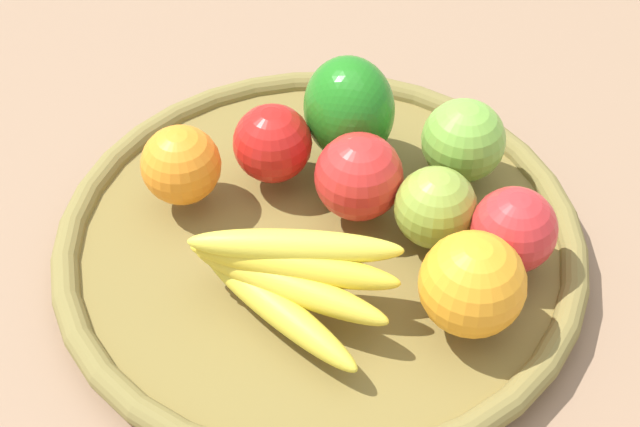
{
  "coord_description": "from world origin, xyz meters",
  "views": [
    {
      "loc": [
        -0.55,
        0.07,
        0.63
      ],
      "look_at": [
        0.0,
        0.0,
        0.05
      ],
      "focal_mm": 52.85,
      "sensor_mm": 36.0,
      "label": 1
    }
  ],
  "objects_px": {
    "apple_4": "(273,143)",
    "bell_pepper": "(349,109)",
    "apple_2": "(435,207)",
    "orange_0": "(181,165)",
    "orange_1": "(472,284)",
    "apple_1": "(514,230)",
    "banana_bunch": "(289,276)",
    "apple_0": "(359,177)",
    "apple_3": "(463,140)"
  },
  "relations": [
    {
      "from": "bell_pepper",
      "to": "apple_3",
      "type": "distance_m",
      "value": 0.11
    },
    {
      "from": "apple_1",
      "to": "apple_3",
      "type": "bearing_deg",
      "value": 8.53
    },
    {
      "from": "apple_4",
      "to": "bell_pepper",
      "type": "relative_size",
      "value": 0.7
    },
    {
      "from": "banana_bunch",
      "to": "apple_2",
      "type": "relative_size",
      "value": 2.48
    },
    {
      "from": "banana_bunch",
      "to": "apple_3",
      "type": "xyz_separation_m",
      "value": [
        0.13,
        -0.17,
        0.01
      ]
    },
    {
      "from": "banana_bunch",
      "to": "orange_1",
      "type": "xyz_separation_m",
      "value": [
        -0.03,
        -0.14,
        0.01
      ]
    },
    {
      "from": "apple_0",
      "to": "orange_0",
      "type": "bearing_deg",
      "value": 76.34
    },
    {
      "from": "banana_bunch",
      "to": "apple_0",
      "type": "bearing_deg",
      "value": -35.65
    },
    {
      "from": "orange_1",
      "to": "apple_1",
      "type": "bearing_deg",
      "value": -40.54
    },
    {
      "from": "apple_2",
      "to": "bell_pepper",
      "type": "bearing_deg",
      "value": 25.69
    },
    {
      "from": "orange_1",
      "to": "orange_0",
      "type": "bearing_deg",
      "value": 52.42
    },
    {
      "from": "apple_1",
      "to": "orange_0",
      "type": "xyz_separation_m",
      "value": [
        0.11,
        0.27,
        -0.0
      ]
    },
    {
      "from": "banana_bunch",
      "to": "apple_3",
      "type": "bearing_deg",
      "value": -51.85
    },
    {
      "from": "orange_0",
      "to": "apple_0",
      "type": "bearing_deg",
      "value": -103.66
    },
    {
      "from": "apple_0",
      "to": "orange_1",
      "type": "bearing_deg",
      "value": -152.83
    },
    {
      "from": "orange_1",
      "to": "orange_0",
      "type": "height_order",
      "value": "orange_1"
    },
    {
      "from": "apple_1",
      "to": "orange_1",
      "type": "bearing_deg",
      "value": 139.46
    },
    {
      "from": "orange_1",
      "to": "apple_1",
      "type": "distance_m",
      "value": 0.08
    },
    {
      "from": "apple_4",
      "to": "orange_1",
      "type": "relative_size",
      "value": 0.86
    },
    {
      "from": "apple_4",
      "to": "bell_pepper",
      "type": "distance_m",
      "value": 0.08
    },
    {
      "from": "banana_bunch",
      "to": "bell_pepper",
      "type": "bearing_deg",
      "value": -22.58
    },
    {
      "from": "orange_1",
      "to": "apple_3",
      "type": "bearing_deg",
      "value": -10.89
    },
    {
      "from": "bell_pepper",
      "to": "apple_4",
      "type": "bearing_deg",
      "value": -96.23
    },
    {
      "from": "apple_1",
      "to": "apple_2",
      "type": "xyz_separation_m",
      "value": [
        0.03,
        0.06,
        -0.0
      ]
    },
    {
      "from": "bell_pepper",
      "to": "apple_2",
      "type": "relative_size",
      "value": 1.45
    },
    {
      "from": "orange_1",
      "to": "bell_pepper",
      "type": "distance_m",
      "value": 0.22
    },
    {
      "from": "bell_pepper",
      "to": "apple_2",
      "type": "xyz_separation_m",
      "value": [
        -0.12,
        -0.06,
        -0.02
      ]
    },
    {
      "from": "apple_4",
      "to": "apple_3",
      "type": "relative_size",
      "value": 0.94
    },
    {
      "from": "apple_3",
      "to": "apple_2",
      "type": "relative_size",
      "value": 1.08
    },
    {
      "from": "apple_4",
      "to": "orange_0",
      "type": "relative_size",
      "value": 1.01
    },
    {
      "from": "apple_4",
      "to": "bell_pepper",
      "type": "xyz_separation_m",
      "value": [
        0.02,
        -0.07,
        0.01
      ]
    },
    {
      "from": "apple_0",
      "to": "apple_2",
      "type": "bearing_deg",
      "value": -124.96
    },
    {
      "from": "orange_0",
      "to": "banana_bunch",
      "type": "bearing_deg",
      "value": -148.97
    },
    {
      "from": "apple_4",
      "to": "apple_0",
      "type": "bearing_deg",
      "value": -128.29
    },
    {
      "from": "apple_3",
      "to": "apple_0",
      "type": "distance_m",
      "value": 0.11
    },
    {
      "from": "apple_3",
      "to": "orange_0",
      "type": "height_order",
      "value": "apple_3"
    },
    {
      "from": "apple_1",
      "to": "banana_bunch",
      "type": "bearing_deg",
      "value": 97.1
    },
    {
      "from": "banana_bunch",
      "to": "apple_3",
      "type": "height_order",
      "value": "apple_3"
    },
    {
      "from": "banana_bunch",
      "to": "apple_1",
      "type": "relative_size",
      "value": 2.42
    },
    {
      "from": "apple_2",
      "to": "orange_0",
      "type": "xyz_separation_m",
      "value": [
        0.08,
        0.21,
        0.0
      ]
    },
    {
      "from": "banana_bunch",
      "to": "apple_0",
      "type": "distance_m",
      "value": 0.12
    },
    {
      "from": "apple_1",
      "to": "orange_0",
      "type": "bearing_deg",
      "value": 67.39
    },
    {
      "from": "apple_2",
      "to": "banana_bunch",
      "type": "bearing_deg",
      "value": 113.85
    },
    {
      "from": "orange_1",
      "to": "apple_0",
      "type": "distance_m",
      "value": 0.15
    },
    {
      "from": "orange_0",
      "to": "apple_4",
      "type": "bearing_deg",
      "value": -77.49
    },
    {
      "from": "banana_bunch",
      "to": "bell_pepper",
      "type": "relative_size",
      "value": 1.71
    },
    {
      "from": "banana_bunch",
      "to": "bell_pepper",
      "type": "distance_m",
      "value": 0.19
    },
    {
      "from": "apple_2",
      "to": "orange_0",
      "type": "bearing_deg",
      "value": 69.67
    },
    {
      "from": "apple_3",
      "to": "banana_bunch",
      "type": "bearing_deg",
      "value": 128.15
    },
    {
      "from": "orange_1",
      "to": "apple_1",
      "type": "height_order",
      "value": "orange_1"
    }
  ]
}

